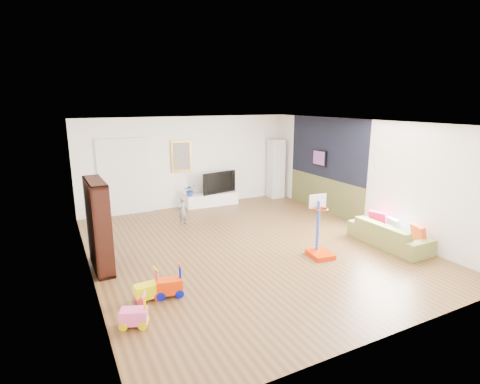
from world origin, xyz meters
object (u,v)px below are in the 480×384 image
media_console (212,199)px  basketball_hoop (322,227)px  sofa (389,234)px  bookshelf (99,225)px

media_console → basketball_hoop: basketball_hoop is taller
media_console → basketball_hoop: (0.47, -4.64, 0.46)m
media_console → sofa: 5.33m
sofa → basketball_hoop: basketball_hoop is taller
sofa → basketball_hoop: 1.79m
bookshelf → sofa: size_ratio=0.93×
bookshelf → media_console: bearing=39.7°
bookshelf → basketball_hoop: bearing=-21.4°
bookshelf → sofa: (5.82, -1.69, -0.59)m
bookshelf → basketball_hoop: bookshelf is taller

